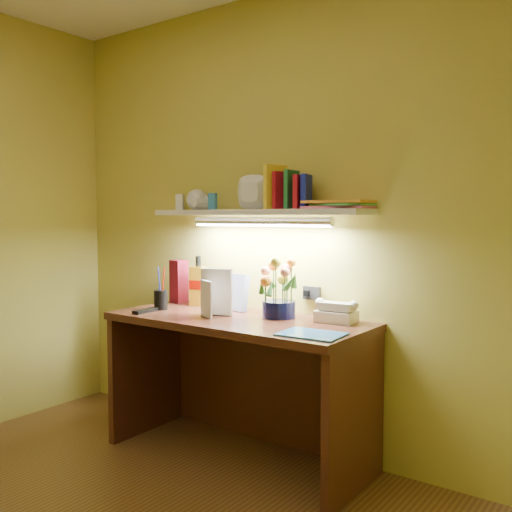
% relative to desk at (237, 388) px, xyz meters
% --- Properties ---
extents(desk, '(1.40, 0.60, 0.75)m').
position_rel_desk_xyz_m(desk, '(0.00, 0.00, 0.00)').
color(desk, '#3D1B10').
rests_on(desk, ground).
extents(flower_bouquet, '(0.19, 0.19, 0.30)m').
position_rel_desk_xyz_m(flower_bouquet, '(0.17, 0.13, 0.53)').
color(flower_bouquet, '#090D38').
rests_on(flower_bouquet, desk).
extents(telephone, '(0.20, 0.16, 0.11)m').
position_rel_desk_xyz_m(telephone, '(0.48, 0.20, 0.43)').
color(telephone, white).
rests_on(telephone, desk).
extents(desk_clock, '(0.08, 0.05, 0.08)m').
position_rel_desk_xyz_m(desk_clock, '(0.52, 0.19, 0.42)').
color(desk_clock, '#ACACB0').
rests_on(desk_clock, desk).
extents(whisky_bottle, '(0.10, 0.10, 0.29)m').
position_rel_desk_xyz_m(whisky_bottle, '(-0.44, 0.19, 0.52)').
color(whisky_bottle, '#B98112').
rests_on(whisky_bottle, desk).
extents(whisky_box, '(0.09, 0.09, 0.26)m').
position_rel_desk_xyz_m(whisky_box, '(-0.61, 0.21, 0.51)').
color(whisky_box, '#5F0C1B').
rests_on(whisky_box, desk).
extents(pen_cup, '(0.08, 0.08, 0.19)m').
position_rel_desk_xyz_m(pen_cup, '(-0.51, -0.05, 0.47)').
color(pen_cup, black).
rests_on(pen_cup, desk).
extents(art_card, '(0.21, 0.09, 0.21)m').
position_rel_desk_xyz_m(art_card, '(-0.17, 0.19, 0.48)').
color(art_card, silver).
rests_on(art_card, desk).
extents(tv_remote, '(0.06, 0.16, 0.02)m').
position_rel_desk_xyz_m(tv_remote, '(-0.51, -0.17, 0.38)').
color(tv_remote, black).
rests_on(tv_remote, desk).
extents(blue_folder, '(0.29, 0.22, 0.01)m').
position_rel_desk_xyz_m(blue_folder, '(0.54, -0.15, 0.38)').
color(blue_folder, '#307CC0').
rests_on(blue_folder, desk).
extents(desk_book_a, '(0.19, 0.06, 0.25)m').
position_rel_desk_xyz_m(desk_book_a, '(-0.23, -0.03, 0.50)').
color(desk_book_a, white).
rests_on(desk_book_a, desk).
extents(desk_book_b, '(0.13, 0.08, 0.19)m').
position_rel_desk_xyz_m(desk_book_b, '(-0.21, -0.05, 0.47)').
color(desk_book_b, silver).
rests_on(desk_book_b, desk).
extents(wall_shelf, '(1.31, 0.30, 0.27)m').
position_rel_desk_xyz_m(wall_shelf, '(0.03, 0.19, 0.96)').
color(wall_shelf, silver).
rests_on(wall_shelf, ground).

